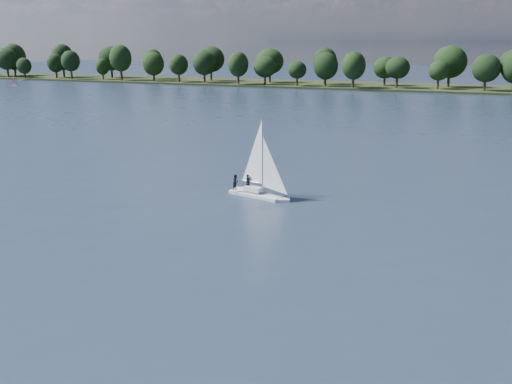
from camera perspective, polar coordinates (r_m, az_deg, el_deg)
ground at (r=119.95m, az=6.16°, el=6.53°), size 700.00×700.00×0.00m
far_shore at (r=229.00m, az=14.34°, el=10.06°), size 660.00×40.00×1.50m
sailboat at (r=64.34m, az=0.08°, el=1.84°), size 7.45×3.71×9.44m
dinghy_pink at (r=253.08m, az=-23.01°, el=10.00°), size 2.88×1.68×4.33m
pontoon at (r=288.52m, az=-22.43°, el=10.30°), size 4.11×2.24×0.50m
treeline at (r=229.79m, az=8.20°, el=12.43°), size 563.25×73.79×18.39m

